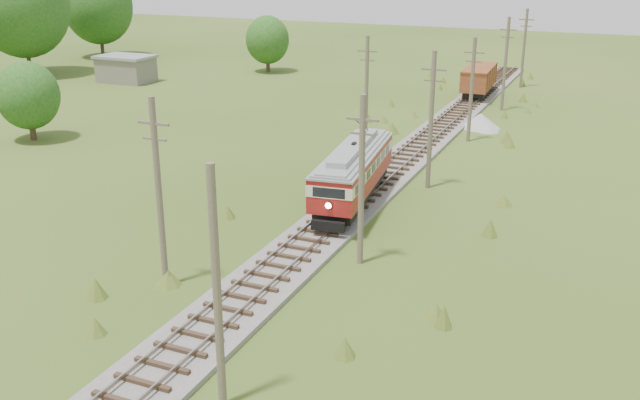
% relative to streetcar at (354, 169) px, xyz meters
% --- Properties ---
extents(railbed_main, '(3.60, 96.00, 0.57)m').
position_rel_streetcar_xyz_m(railbed_main, '(-0.00, 8.44, -2.25)').
color(railbed_main, '#605B54').
rests_on(railbed_main, ground).
extents(streetcar, '(4.00, 11.38, 5.15)m').
position_rel_streetcar_xyz_m(streetcar, '(0.00, 0.00, 0.00)').
color(streetcar, black).
rests_on(streetcar, ground).
extents(gondola, '(3.07, 8.33, 2.73)m').
position_rel_streetcar_xyz_m(gondola, '(-0.00, 36.56, -0.41)').
color(gondola, black).
rests_on(gondola, ground).
extents(gravel_pile, '(3.60, 3.82, 1.31)m').
position_rel_streetcar_xyz_m(gravel_pile, '(3.10, 23.26, -1.83)').
color(gravel_pile, gray).
rests_on(gravel_pile, ground).
extents(utility_pole_r_1, '(0.30, 0.30, 8.80)m').
position_rel_streetcar_xyz_m(utility_pole_r_1, '(3.10, -20.56, 1.95)').
color(utility_pole_r_1, brown).
rests_on(utility_pole_r_1, ground).
extents(utility_pole_r_2, '(1.60, 0.30, 8.60)m').
position_rel_streetcar_xyz_m(utility_pole_r_2, '(3.30, -7.56, 1.98)').
color(utility_pole_r_2, brown).
rests_on(utility_pole_r_2, ground).
extents(utility_pole_r_3, '(1.60, 0.30, 9.00)m').
position_rel_streetcar_xyz_m(utility_pole_r_3, '(3.20, 5.44, 2.18)').
color(utility_pole_r_3, brown).
rests_on(utility_pole_r_3, ground).
extents(utility_pole_r_4, '(1.60, 0.30, 8.40)m').
position_rel_streetcar_xyz_m(utility_pole_r_4, '(3.00, 18.44, 1.88)').
color(utility_pole_r_4, brown).
rests_on(utility_pole_r_4, ground).
extents(utility_pole_r_5, '(1.60, 0.30, 8.90)m').
position_rel_streetcar_xyz_m(utility_pole_r_5, '(3.40, 31.44, 2.13)').
color(utility_pole_r_5, brown).
rests_on(utility_pole_r_5, ground).
extents(utility_pole_r_6, '(1.60, 0.30, 8.70)m').
position_rel_streetcar_xyz_m(utility_pole_r_6, '(3.20, 44.44, 2.03)').
color(utility_pole_r_6, brown).
rests_on(utility_pole_r_6, ground).
extents(utility_pole_l_a, '(1.60, 0.30, 9.00)m').
position_rel_streetcar_xyz_m(utility_pole_l_a, '(-4.20, -13.56, 2.18)').
color(utility_pole_l_a, brown).
rests_on(utility_pole_l_a, ground).
extents(utility_pole_l_b, '(1.60, 0.30, 8.60)m').
position_rel_streetcar_xyz_m(utility_pole_l_b, '(-4.50, 14.44, 1.98)').
color(utility_pole_l_b, brown).
rests_on(utility_pole_l_b, ground).
extents(tree_left_4, '(11.34, 11.34, 14.61)m').
position_rel_streetcar_xyz_m(tree_left_4, '(-54.00, 28.44, 5.92)').
color(tree_left_4, '#38281C').
rests_on(tree_left_4, ground).
extents(tree_left_5, '(9.66, 9.66, 12.44)m').
position_rel_streetcar_xyz_m(tree_left_5, '(-56.00, 44.44, 4.68)').
color(tree_left_5, '#38281C').
rests_on(tree_left_5, ground).
extents(tree_mid_a, '(5.46, 5.46, 7.03)m').
position_rel_streetcar_xyz_m(tree_mid_a, '(-28.00, 42.44, 1.58)').
color(tree_mid_a, '#38281C').
rests_on(tree_mid_a, ground).
extents(tree_mid_c, '(5.04, 5.04, 6.49)m').
position_rel_streetcar_xyz_m(tree_mid_c, '(-30.00, 4.44, 1.26)').
color(tree_mid_c, '#38281C').
rests_on(tree_mid_c, ground).
extents(shed, '(6.40, 4.40, 3.10)m').
position_rel_streetcar_xyz_m(shed, '(-40.00, 29.44, -0.87)').
color(shed, slate).
rests_on(shed, ground).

